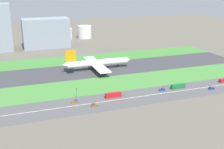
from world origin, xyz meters
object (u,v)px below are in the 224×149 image
at_px(truck_0, 224,80).
at_px(fuel_tank_centre, 66,34).
at_px(car_2, 94,105).
at_px(fuel_tank_east, 85,32).
at_px(fuel_tank_west, 48,34).
at_px(bus_0, 113,95).
at_px(traffic_light, 76,92).
at_px(airliner, 96,63).
at_px(bus_1, 178,86).
at_px(car_3, 162,89).
at_px(car_4, 211,88).
at_px(hangar_building, 46,33).
at_px(car_5, 75,101).

height_order(truck_0, fuel_tank_centre, fuel_tank_centre).
distance_m(truck_0, car_2, 111.48).
distance_m(car_2, fuel_tank_east, 243.40).
distance_m(car_2, fuel_tank_west, 237.15).
distance_m(bus_0, traffic_light, 25.45).
relative_size(truck_0, fuel_tank_east, 0.43).
xyz_separation_m(bus_0, fuel_tank_centre, (11.15, 227.00, 5.89)).
bearing_deg(fuel_tank_centre, fuel_tank_west, 180.00).
distance_m(airliner, bus_1, 80.76).
relative_size(airliner, traffic_light, 9.03).
distance_m(airliner, fuel_tank_west, 160.58).
xyz_separation_m(car_3, fuel_tank_east, (-0.10, 227.00, 8.00)).
bearing_deg(fuel_tank_west, car_4, -69.61).
height_order(car_3, fuel_tank_east, fuel_tank_east).
bearing_deg(bus_0, car_3, 0.00).
relative_size(airliner, fuel_tank_west, 3.66).
relative_size(car_3, hangar_building, 0.08).
bearing_deg(car_3, car_4, -15.67).
xyz_separation_m(car_4, hangar_building, (-95.86, 192.00, 16.80)).
bearing_deg(airliner, fuel_tank_centre, 88.99).
bearing_deg(airliner, bus_0, -96.99).
distance_m(truck_0, bus_1, 42.84).
bearing_deg(airliner, bus_1, -57.48).
height_order(bus_1, car_5, bus_1).
height_order(car_2, fuel_tank_east, fuel_tank_east).
height_order(bus_0, car_3, bus_0).
distance_m(car_5, traffic_light, 9.11).
bearing_deg(car_4, bus_0, -7.69).
distance_m(car_3, fuel_tank_east, 227.14).
height_order(traffic_light, hangar_building, hangar_building).
bearing_deg(hangar_building, truck_0, -57.42).
height_order(car_3, hangar_building, hangar_building).
bearing_deg(bus_1, airliner, 122.52).
relative_size(fuel_tank_west, fuel_tank_east, 0.91).
height_order(traffic_light, fuel_tank_west, fuel_tank_west).
relative_size(car_2, traffic_light, 0.61).
xyz_separation_m(airliner, hangar_building, (-30.10, 114.00, 11.49)).
bearing_deg(hangar_building, fuel_tank_centre, 53.82).
distance_m(airliner, car_4, 102.16).
xyz_separation_m(bus_1, fuel_tank_east, (-13.34, 227.00, 7.11)).
xyz_separation_m(airliner, car_2, (-24.84, -78.00, -5.31)).
bearing_deg(truck_0, fuel_tank_west, 115.55).
relative_size(car_4, fuel_tank_east, 0.23).
height_order(car_5, fuel_tank_centre, fuel_tank_centre).
xyz_separation_m(car_4, fuel_tank_east, (-35.75, 237.00, 8.00)).
bearing_deg(fuel_tank_east, car_4, -81.42).
bearing_deg(car_4, airliner, -49.87).
relative_size(truck_0, fuel_tank_centre, 0.50).
distance_m(bus_1, fuel_tank_east, 227.50).
height_order(truck_0, car_2, truck_0).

